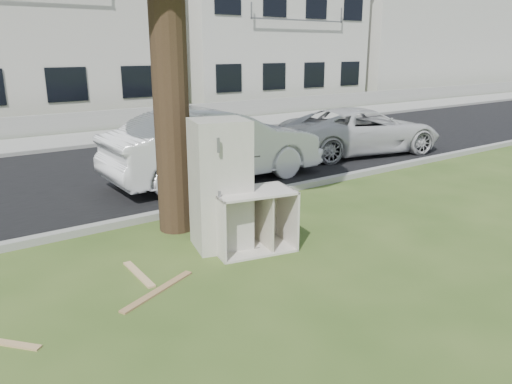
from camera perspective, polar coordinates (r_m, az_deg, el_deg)
ground at (r=6.98m, az=0.81°, el=-7.67°), size 120.00×120.00×0.00m
road at (r=12.08m, az=-16.54°, el=1.93°), size 120.00×7.00×0.01m
kerb_near at (r=8.93m, az=-8.68°, el=-2.48°), size 120.00×0.18×0.12m
kerb_far at (r=15.41m, az=-21.09°, el=4.44°), size 120.00×0.18×0.12m
sidewalk at (r=16.80m, az=-22.44°, el=5.19°), size 120.00×2.80×0.01m
low_wall at (r=18.29m, az=-23.80°, el=6.93°), size 120.00×0.15×0.70m
townhouse_right at (r=27.62m, az=-1.13°, el=17.27°), size 10.20×8.16×6.84m
filler_right at (r=37.75m, az=16.81°, el=15.94°), size 16.00×9.00×6.40m
fridge at (r=7.16m, az=-4.10°, el=0.84°), size 0.93×0.90×1.87m
cabinet at (r=7.15m, az=-0.35°, el=-3.26°), size 1.26×0.93×0.88m
plank_a at (r=6.21m, az=-11.12°, el=-11.02°), size 1.14×0.58×0.02m
plank_b at (r=5.74m, az=-27.05°, el=-15.05°), size 0.62×0.71×0.02m
plank_c at (r=6.69m, az=-13.25°, el=-9.12°), size 0.13×0.89×0.02m
car_center at (r=10.93m, az=-4.67°, el=5.36°), size 4.85×1.75×1.59m
car_right at (r=14.27m, az=11.96°, el=6.89°), size 4.88×3.02×1.26m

